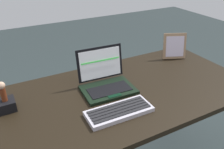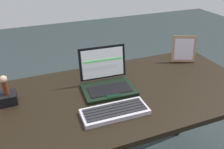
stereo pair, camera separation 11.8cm
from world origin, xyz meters
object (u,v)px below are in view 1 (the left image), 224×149
photo_frame (175,46)px  figurine_stand (6,105)px  figurine (2,90)px  external_keyboard (119,111)px  laptop_front (106,82)px

photo_frame → figurine_stand: size_ratio=2.08×
figurine_stand → figurine: figurine is taller
external_keyboard → photo_frame: (0.63, 0.36, 0.07)m
laptop_front → figurine: laptop_front is taller
photo_frame → figurine: bearing=-175.5°
photo_frame → figurine: (-1.08, -0.09, 0.02)m
laptop_front → external_keyboard: 0.23m
laptop_front → figurine_stand: 0.50m
figurine_stand → figurine: size_ratio=0.84×
figurine → external_keyboard: bearing=-31.3°
external_keyboard → photo_frame: bearing=29.6°
photo_frame → figurine: 1.08m
figurine → figurine_stand: bearing=172.9°
photo_frame → figurine_stand: photo_frame is taller
external_keyboard → photo_frame: photo_frame is taller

